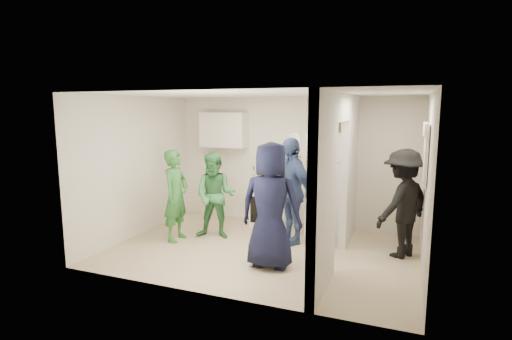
# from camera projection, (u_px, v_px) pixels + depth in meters

# --- Properties ---
(floor) EXTENTS (4.80, 4.80, 0.00)m
(floor) POSITION_uv_depth(u_px,v_px,m) (262.00, 250.00, 6.49)
(floor) COLOR #C5AE8B
(floor) RESTS_ON ground
(wall_back) EXTENTS (4.80, 0.00, 4.80)m
(wall_back) POSITION_uv_depth(u_px,v_px,m) (292.00, 161.00, 7.86)
(wall_back) COLOR silver
(wall_back) RESTS_ON floor
(wall_front) EXTENTS (4.80, 0.00, 4.80)m
(wall_front) POSITION_uv_depth(u_px,v_px,m) (212.00, 197.00, 4.73)
(wall_front) COLOR silver
(wall_front) RESTS_ON floor
(wall_left) EXTENTS (0.00, 3.40, 3.40)m
(wall_left) POSITION_uv_depth(u_px,v_px,m) (137.00, 167.00, 7.16)
(wall_left) COLOR silver
(wall_left) RESTS_ON floor
(wall_right) EXTENTS (0.00, 3.40, 3.40)m
(wall_right) POSITION_uv_depth(u_px,v_px,m) (427.00, 185.00, 5.44)
(wall_right) COLOR silver
(wall_right) RESTS_ON floor
(ceiling) EXTENTS (4.80, 4.80, 0.00)m
(ceiling) POSITION_uv_depth(u_px,v_px,m) (262.00, 94.00, 6.10)
(ceiling) COLOR white
(ceiling) RESTS_ON wall_back
(partition_pier_back) EXTENTS (0.12, 1.20, 2.50)m
(partition_pier_back) POSITION_uv_depth(u_px,v_px,m) (349.00, 169.00, 6.88)
(partition_pier_back) COLOR silver
(partition_pier_back) RESTS_ON floor
(partition_pier_front) EXTENTS (0.12, 1.20, 2.50)m
(partition_pier_front) POSITION_uv_depth(u_px,v_px,m) (323.00, 194.00, 4.85)
(partition_pier_front) COLOR silver
(partition_pier_front) RESTS_ON floor
(partition_header) EXTENTS (0.12, 1.00, 0.40)m
(partition_header) POSITION_uv_depth(u_px,v_px,m) (341.00, 107.00, 5.70)
(partition_header) COLOR silver
(partition_header) RESTS_ON partition_pier_back
(stove) EXTENTS (0.72, 0.60, 0.86)m
(stove) POSITION_uv_depth(u_px,v_px,m) (271.00, 204.00, 7.80)
(stove) COLOR white
(stove) RESTS_ON floor
(upper_cabinet) EXTENTS (0.95, 0.34, 0.70)m
(upper_cabinet) POSITION_uv_depth(u_px,v_px,m) (224.00, 130.00, 8.11)
(upper_cabinet) COLOR silver
(upper_cabinet) RESTS_ON wall_back
(fridge) EXTENTS (0.77, 0.74, 1.86)m
(fridge) POSITION_uv_depth(u_px,v_px,m) (330.00, 183.00, 7.28)
(fridge) COLOR white
(fridge) RESTS_ON floor
(wicker_basket) EXTENTS (0.35, 0.25, 0.15)m
(wicker_basket) POSITION_uv_depth(u_px,v_px,m) (327.00, 128.00, 7.21)
(wicker_basket) COLOR brown
(wicker_basket) RESTS_ON fridge
(blue_bowl) EXTENTS (0.24, 0.24, 0.11)m
(blue_bowl) POSITION_uv_depth(u_px,v_px,m) (327.00, 121.00, 7.19)
(blue_bowl) COLOR navy
(blue_bowl) RESTS_ON wicker_basket
(yellow_cup_stack_top) EXTENTS (0.09, 0.09, 0.25)m
(yellow_cup_stack_top) POSITION_uv_depth(u_px,v_px,m) (344.00, 126.00, 6.95)
(yellow_cup_stack_top) COLOR yellow
(yellow_cup_stack_top) RESTS_ON fridge
(wall_clock) EXTENTS (0.22, 0.02, 0.22)m
(wall_clock) POSITION_uv_depth(u_px,v_px,m) (295.00, 139.00, 7.76)
(wall_clock) COLOR white
(wall_clock) RESTS_ON wall_back
(spice_shelf) EXTENTS (0.35, 0.08, 0.03)m
(spice_shelf) POSITION_uv_depth(u_px,v_px,m) (292.00, 157.00, 7.80)
(spice_shelf) COLOR olive
(spice_shelf) RESTS_ON wall_back
(nook_window) EXTENTS (0.03, 0.70, 0.80)m
(nook_window) POSITION_uv_depth(u_px,v_px,m) (427.00, 154.00, 5.57)
(nook_window) COLOR black
(nook_window) RESTS_ON wall_right
(nook_window_frame) EXTENTS (0.04, 0.76, 0.86)m
(nook_window_frame) POSITION_uv_depth(u_px,v_px,m) (426.00, 154.00, 5.57)
(nook_window_frame) COLOR white
(nook_window_frame) RESTS_ON wall_right
(nook_valance) EXTENTS (0.04, 0.82, 0.18)m
(nook_valance) POSITION_uv_depth(u_px,v_px,m) (425.00, 129.00, 5.53)
(nook_valance) COLOR white
(nook_valance) RESTS_ON wall_right
(yellow_cup_stack_stove) EXTENTS (0.09, 0.09, 0.25)m
(yellow_cup_stack_stove) POSITION_uv_depth(u_px,v_px,m) (262.00, 178.00, 7.55)
(yellow_cup_stack_stove) COLOR yellow
(yellow_cup_stack_stove) RESTS_ON stove
(red_cup) EXTENTS (0.09, 0.09, 0.12)m
(red_cup) POSITION_uv_depth(u_px,v_px,m) (279.00, 182.00, 7.46)
(red_cup) COLOR #AD250B
(red_cup) RESTS_ON stove
(person_green_left) EXTENTS (0.38, 0.58, 1.59)m
(person_green_left) POSITION_uv_depth(u_px,v_px,m) (176.00, 195.00, 6.89)
(person_green_left) COLOR #337830
(person_green_left) RESTS_ON floor
(person_green_center) EXTENTS (0.84, 0.72, 1.52)m
(person_green_center) POSITION_uv_depth(u_px,v_px,m) (215.00, 196.00, 7.02)
(person_green_center) COLOR #398341
(person_green_center) RESTS_ON floor
(person_denim) EXTENTS (1.10, 1.02, 1.81)m
(person_denim) POSITION_uv_depth(u_px,v_px,m) (291.00, 191.00, 6.75)
(person_denim) COLOR #345172
(person_denim) RESTS_ON floor
(person_navy) EXTENTS (0.92, 0.63, 1.83)m
(person_navy) POSITION_uv_depth(u_px,v_px,m) (271.00, 206.00, 5.69)
(person_navy) COLOR black
(person_navy) RESTS_ON floor
(person_nook) EXTENTS (1.11, 1.25, 1.68)m
(person_nook) POSITION_uv_depth(u_px,v_px,m) (403.00, 203.00, 6.12)
(person_nook) COLOR black
(person_nook) RESTS_ON floor
(bottle_a) EXTENTS (0.07, 0.07, 0.26)m
(bottle_a) POSITION_uv_depth(u_px,v_px,m) (261.00, 174.00, 7.92)
(bottle_a) COLOR brown
(bottle_a) RESTS_ON stove
(bottle_b) EXTENTS (0.07, 0.07, 0.27)m
(bottle_b) POSITION_uv_depth(u_px,v_px,m) (261.00, 176.00, 7.69)
(bottle_b) COLOR #143E1E
(bottle_b) RESTS_ON stove
(bottle_c) EXTENTS (0.07, 0.07, 0.28)m
(bottle_c) POSITION_uv_depth(u_px,v_px,m) (270.00, 174.00, 7.89)
(bottle_c) COLOR #B5BBC5
(bottle_c) RESTS_ON stove
(bottle_d) EXTENTS (0.07, 0.07, 0.26)m
(bottle_d) POSITION_uv_depth(u_px,v_px,m) (271.00, 176.00, 7.67)
(bottle_d) COLOR #51340E
(bottle_d) RESTS_ON stove
(bottle_e) EXTENTS (0.06, 0.06, 0.25)m
(bottle_e) POSITION_uv_depth(u_px,v_px,m) (278.00, 175.00, 7.84)
(bottle_e) COLOR #B0B6C3
(bottle_e) RESTS_ON stove
(bottle_f) EXTENTS (0.08, 0.08, 0.31)m
(bottle_f) POSITION_uv_depth(u_px,v_px,m) (281.00, 175.00, 7.65)
(bottle_f) COLOR #194017
(bottle_f) RESTS_ON stove
(bottle_g) EXTENTS (0.08, 0.08, 0.25)m
(bottle_g) POSITION_uv_depth(u_px,v_px,m) (286.00, 176.00, 7.74)
(bottle_g) COLOR olive
(bottle_g) RESTS_ON stove
(bottle_h) EXTENTS (0.06, 0.06, 0.32)m
(bottle_h) POSITION_uv_depth(u_px,v_px,m) (254.00, 174.00, 7.69)
(bottle_h) COLOR silver
(bottle_h) RESTS_ON stove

